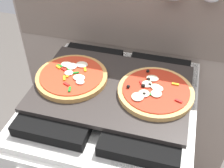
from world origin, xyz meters
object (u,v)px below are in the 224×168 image
Objects in this scene: baking_tray at (112,88)px; pizza_right at (155,91)px; stove at (112,163)px; pizza_left at (72,76)px.

pizza_right is at bearing 0.67° from baking_tray.
stove is at bearing -178.71° from pizza_right.
pizza_left is 0.30m from pizza_right.
baking_tray is 0.15m from pizza_left.
pizza_left is at bearing 179.44° from baking_tray.
pizza_right is at bearing 1.29° from stove.
pizza_right is (0.15, 0.00, 0.48)m from stove.
baking_tray is 2.11× the size of pizza_left.
stove is at bearing -90.00° from baking_tray.
baking_tray is (0.00, 0.00, 0.46)m from stove.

